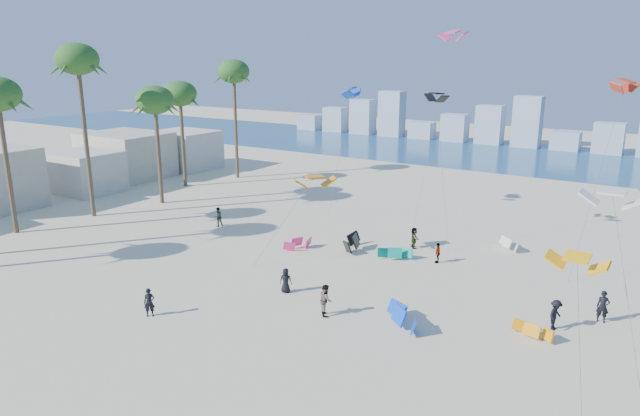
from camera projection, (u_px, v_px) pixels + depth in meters
The scene contains 10 objects.
ground at pixel (105, 350), 29.68m from camera, with size 220.00×220.00×0.00m, color beige.
ocean at pixel (500, 154), 88.15m from camera, with size 220.00×220.00×0.00m, color navy.
kitesurfer_near at pixel (149, 303), 33.36m from camera, with size 0.63×0.41×1.72m, color black.
kitesurfer_mid at pixel (326, 300), 33.52m from camera, with size 0.92×0.72×1.90m, color gray.
kitesurfers_far at pixel (400, 260), 40.27m from camera, with size 32.41×13.81×1.88m.
grounded_kites at pixel (392, 266), 40.20m from camera, with size 21.54×19.51×1.07m.
flying_kites at pixel (467, 116), 40.14m from camera, with size 33.67×31.95×17.49m.
palm_row at pixel (80, 86), 51.57m from camera, with size 7.56×44.80×15.95m.
beachfront_buildings at pixel (67, 168), 63.50m from camera, with size 11.50×43.00×6.00m.
distant_skyline at pixel (511, 127), 96.09m from camera, with size 85.00×3.00×8.40m.
Camera 1 is at (23.88, -16.43, 14.85)m, focal length 32.05 mm.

